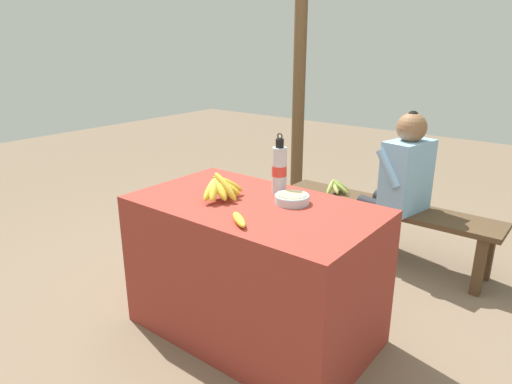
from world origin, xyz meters
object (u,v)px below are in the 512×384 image
at_px(water_bottle, 279,169).
at_px(wooden_bench, 385,213).
at_px(banana_bunch_ripe, 221,187).
at_px(support_post_near, 299,78).
at_px(loose_banana_front, 239,220).
at_px(serving_bowl, 292,198).
at_px(seated_vendor, 400,179).
at_px(banana_bunch_green, 337,186).

distance_m(water_bottle, wooden_bench, 1.19).
relative_size(banana_bunch_ripe, water_bottle, 0.87).
bearing_deg(support_post_near, loose_banana_front, -63.63).
distance_m(serving_bowl, water_bottle, 0.19).
xyz_separation_m(banana_bunch_ripe, seated_vendor, (0.43, 1.30, -0.18)).
bearing_deg(support_post_near, seated_vendor, -21.80).
xyz_separation_m(loose_banana_front, support_post_near, (-0.96, 1.93, 0.44)).
relative_size(serving_bowl, wooden_bench, 0.11).
xyz_separation_m(serving_bowl, banana_bunch_green, (-0.36, 1.15, -0.30)).
height_order(seated_vendor, banana_bunch_green, seated_vendor).
relative_size(water_bottle, banana_bunch_green, 1.19).
distance_m(banana_bunch_ripe, banana_bunch_green, 1.37).
bearing_deg(wooden_bench, serving_bowl, -91.63).
distance_m(banana_bunch_ripe, water_bottle, 0.32).
distance_m(banana_bunch_ripe, support_post_near, 1.91).
distance_m(banana_bunch_ripe, serving_bowl, 0.36).
bearing_deg(serving_bowl, banana_bunch_green, 107.45).
distance_m(banana_bunch_ripe, seated_vendor, 1.38).
xyz_separation_m(water_bottle, banana_bunch_green, (-0.22, 1.06, -0.40)).
xyz_separation_m(serving_bowl, water_bottle, (-0.14, 0.09, 0.10)).
bearing_deg(support_post_near, banana_bunch_ripe, -68.70).
xyz_separation_m(water_bottle, wooden_bench, (0.17, 1.06, -0.52)).
height_order(loose_banana_front, wooden_bench, loose_banana_front).
bearing_deg(water_bottle, wooden_bench, 80.73).
distance_m(water_bottle, seated_vendor, 1.09).
bearing_deg(wooden_bench, banana_bunch_green, 178.78).
bearing_deg(loose_banana_front, banana_bunch_green, 102.21).
distance_m(loose_banana_front, support_post_near, 2.20).
xyz_separation_m(loose_banana_front, seated_vendor, (0.16, 1.48, -0.14)).
bearing_deg(water_bottle, support_post_near, 119.88).
height_order(wooden_bench, support_post_near, support_post_near).
height_order(loose_banana_front, banana_bunch_green, loose_banana_front).
distance_m(serving_bowl, seated_vendor, 1.13).
bearing_deg(banana_bunch_green, water_bottle, -78.25).
bearing_deg(water_bottle, seated_vendor, 75.79).
bearing_deg(seated_vendor, banana_bunch_ripe, 83.75).
bearing_deg(wooden_bench, banana_bunch_ripe, -104.61).
relative_size(water_bottle, loose_banana_front, 2.02).
bearing_deg(seated_vendor, serving_bowl, 96.01).
height_order(banana_bunch_ripe, seated_vendor, seated_vendor).
distance_m(loose_banana_front, wooden_bench, 1.56).
xyz_separation_m(seated_vendor, banana_bunch_green, (-0.48, 0.03, -0.15)).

